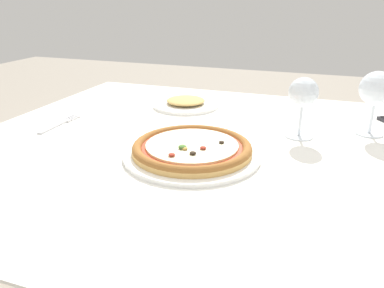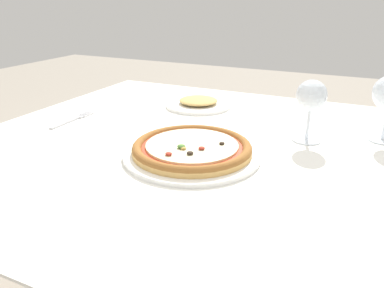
{
  "view_description": "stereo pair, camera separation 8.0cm",
  "coord_description": "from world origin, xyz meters",
  "px_view_note": "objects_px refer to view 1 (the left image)",
  "views": [
    {
      "loc": [
        0.21,
        -0.83,
        1.09
      ],
      "look_at": [
        -0.05,
        -0.08,
        0.78
      ],
      "focal_mm": 35.0,
      "sensor_mm": 36.0,
      "label": 1
    },
    {
      "loc": [
        0.29,
        -0.8,
        1.09
      ],
      "look_at": [
        -0.05,
        -0.08,
        0.78
      ],
      "focal_mm": 35.0,
      "sensor_mm": 36.0,
      "label": 2
    }
  ],
  "objects_px": {
    "pizza_plate": "(192,149)",
    "wine_glass_far_right": "(377,90)",
    "dining_table": "(221,176)",
    "fork": "(61,123)",
    "side_plate": "(186,103)",
    "wine_glass_far_left": "(303,95)"
  },
  "relations": [
    {
      "from": "pizza_plate",
      "to": "wine_glass_far_right",
      "type": "bearing_deg",
      "value": 36.69
    },
    {
      "from": "dining_table",
      "to": "wine_glass_far_right",
      "type": "relative_size",
      "value": 7.76
    },
    {
      "from": "dining_table",
      "to": "pizza_plate",
      "type": "relative_size",
      "value": 4.13
    },
    {
      "from": "fork",
      "to": "dining_table",
      "type": "bearing_deg",
      "value": -0.89
    },
    {
      "from": "wine_glass_far_right",
      "to": "pizza_plate",
      "type": "bearing_deg",
      "value": -143.31
    },
    {
      "from": "fork",
      "to": "side_plate",
      "type": "xyz_separation_m",
      "value": [
        0.28,
        0.29,
        0.01
      ]
    },
    {
      "from": "side_plate",
      "to": "fork",
      "type": "bearing_deg",
      "value": -133.03
    },
    {
      "from": "dining_table",
      "to": "side_plate",
      "type": "bearing_deg",
      "value": 124.3
    },
    {
      "from": "side_plate",
      "to": "wine_glass_far_left",
      "type": "bearing_deg",
      "value": -24.07
    },
    {
      "from": "fork",
      "to": "pizza_plate",
      "type": "bearing_deg",
      "value": -11.71
    },
    {
      "from": "wine_glass_far_left",
      "to": "wine_glass_far_right",
      "type": "height_order",
      "value": "wine_glass_far_right"
    },
    {
      "from": "fork",
      "to": "wine_glass_far_left",
      "type": "xyz_separation_m",
      "value": [
        0.65,
        0.13,
        0.11
      ]
    },
    {
      "from": "fork",
      "to": "wine_glass_far_right",
      "type": "xyz_separation_m",
      "value": [
        0.83,
        0.21,
        0.12
      ]
    },
    {
      "from": "pizza_plate",
      "to": "dining_table",
      "type": "bearing_deg",
      "value": 59.25
    },
    {
      "from": "pizza_plate",
      "to": "wine_glass_far_left",
      "type": "height_order",
      "value": "wine_glass_far_left"
    },
    {
      "from": "pizza_plate",
      "to": "wine_glass_far_left",
      "type": "distance_m",
      "value": 0.32
    },
    {
      "from": "dining_table",
      "to": "fork",
      "type": "distance_m",
      "value": 0.49
    },
    {
      "from": "dining_table",
      "to": "side_plate",
      "type": "distance_m",
      "value": 0.38
    },
    {
      "from": "wine_glass_far_right",
      "to": "wine_glass_far_left",
      "type": "bearing_deg",
      "value": -155.24
    },
    {
      "from": "pizza_plate",
      "to": "fork",
      "type": "height_order",
      "value": "pizza_plate"
    },
    {
      "from": "pizza_plate",
      "to": "wine_glass_far_right",
      "type": "distance_m",
      "value": 0.51
    },
    {
      "from": "pizza_plate",
      "to": "wine_glass_far_left",
      "type": "bearing_deg",
      "value": 44.13
    }
  ]
}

